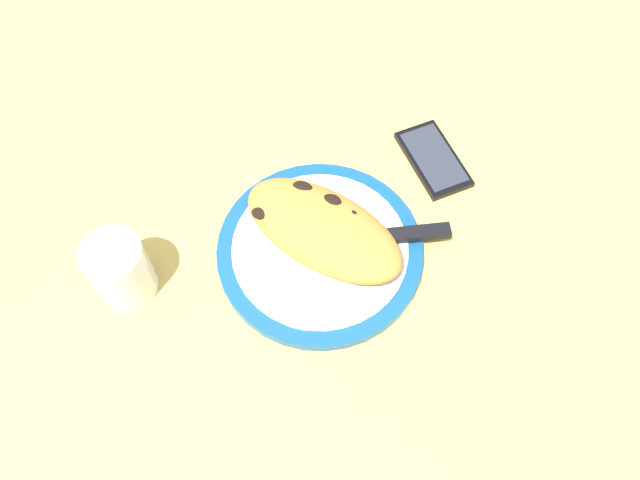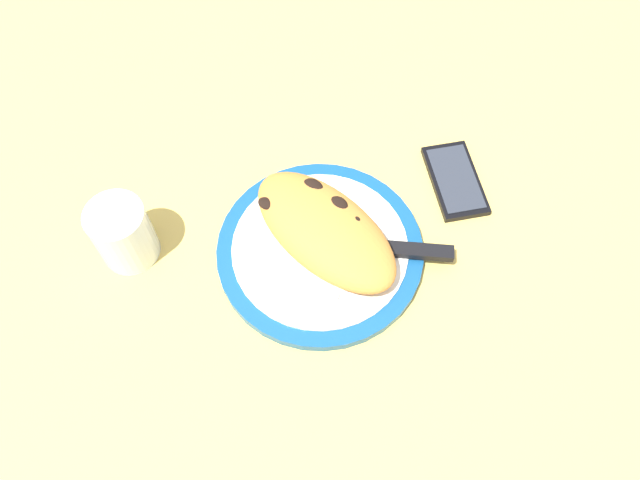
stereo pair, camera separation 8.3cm
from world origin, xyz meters
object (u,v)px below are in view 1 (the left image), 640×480
at_px(water_glass, 122,272).
at_px(calzone, 322,229).
at_px(knife, 394,236).
at_px(smartphone, 433,159).
at_px(plate, 320,251).
at_px(fork, 333,291).

bearing_deg(water_glass, calzone, 33.22).
relative_size(knife, smartphone, 1.50).
relative_size(plate, water_glass, 2.95).
distance_m(plate, knife, 0.10).
bearing_deg(fork, knife, 63.93).
relative_size(calzone, knife, 1.21).
xyz_separation_m(plate, smartphone, (0.11, 0.20, -0.00)).
bearing_deg(knife, fork, -116.07).
relative_size(smartphone, water_glass, 1.47).
distance_m(calzone, smartphone, 0.22).
xyz_separation_m(plate, knife, (0.09, 0.05, 0.01)).
relative_size(plate, fork, 1.73).
height_order(knife, water_glass, water_glass).
bearing_deg(water_glass, smartphone, 45.69).
distance_m(knife, smartphone, 0.16).
distance_m(plate, water_glass, 0.26).
distance_m(fork, smartphone, 0.27).
distance_m(fork, water_glass, 0.27).
xyz_separation_m(fork, knife, (0.05, 0.10, 0.00)).
bearing_deg(knife, water_glass, -150.07).
height_order(plate, smartphone, plate).
height_order(calzone, smartphone, calzone).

